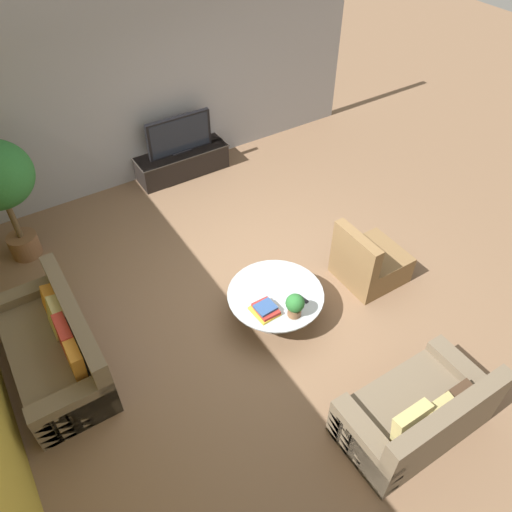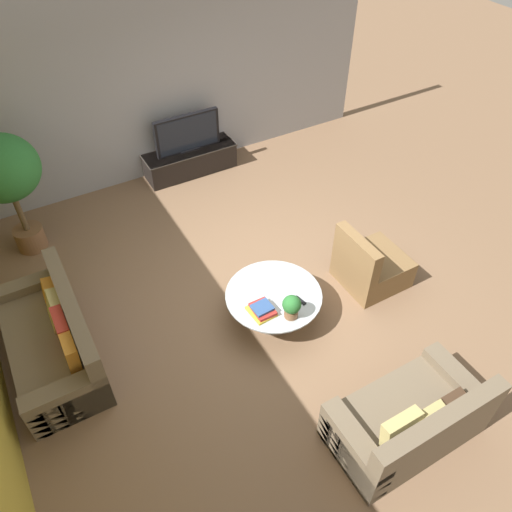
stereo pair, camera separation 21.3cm
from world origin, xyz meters
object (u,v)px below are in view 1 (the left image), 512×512
television (179,135)px  coffee_table (275,300)px  couch_near_entry (417,414)px  media_console (182,162)px  potted_plant_tabletop (295,305)px  armchair_wicker (369,263)px  couch_by_wall (57,349)px

television → coffee_table: (-0.42, -3.41, -0.45)m
couch_near_entry → television: bearing=-90.8°
couch_near_entry → coffee_table: bearing=-80.3°
media_console → potted_plant_tabletop: (-0.42, -3.79, 0.34)m
media_console → armchair_wicker: armchair_wicker is taller
television → couch_by_wall: 3.99m
media_console → potted_plant_tabletop: size_ratio=5.02×
couch_by_wall → potted_plant_tabletop: couch_by_wall is taller
television → couch_near_entry: bearing=-90.8°
couch_near_entry → armchair_wicker: armchair_wicker is taller
media_console → couch_by_wall: 3.96m
couch_near_entry → armchair_wicker: (1.05, 1.90, -0.02)m
armchair_wicker → potted_plant_tabletop: bearing=101.1°
couch_near_entry → potted_plant_tabletop: (-0.34, 1.63, 0.27)m
couch_by_wall → couch_near_entry: size_ratio=1.23×
couch_by_wall → armchair_wicker: armchair_wicker is taller
potted_plant_tabletop → television: bearing=83.7°
couch_near_entry → potted_plant_tabletop: size_ratio=4.87×
potted_plant_tabletop → couch_near_entry: bearing=-78.1°
coffee_table → couch_near_entry: bearing=-80.3°
television → couch_by_wall: size_ratio=0.59×
couch_by_wall → couch_near_entry: same height
coffee_table → couch_by_wall: size_ratio=0.63×
coffee_table → armchair_wicker: size_ratio=1.35×
media_console → armchair_wicker: size_ratio=1.80×
couch_near_entry → couch_by_wall: bearing=-43.9°
armchair_wicker → potted_plant_tabletop: (-1.40, -0.27, 0.29)m
potted_plant_tabletop → media_console: bearing=83.7°
coffee_table → potted_plant_tabletop: (-0.00, -0.38, 0.28)m
couch_near_entry → armchair_wicker: size_ratio=1.75×
coffee_table → armchair_wicker: bearing=-4.5°
coffee_table → couch_by_wall: (-2.45, 0.68, 0.02)m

